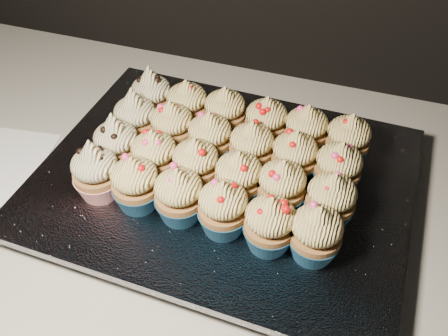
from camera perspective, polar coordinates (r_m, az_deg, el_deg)
name	(u,v)px	position (r m, az deg, el deg)	size (l,w,h in m)	color
worktop	(355,223)	(0.73, 14.77, -6.13)	(2.44, 0.64, 0.04)	beige
baking_tray	(224,188)	(0.71, 0.00, -2.25)	(0.47, 0.36, 0.02)	black
foil_lining	(224,179)	(0.70, 0.00, -1.29)	(0.51, 0.40, 0.01)	silver
cupcake_0	(96,172)	(0.67, -14.42, -0.39)	(0.06, 0.06, 0.10)	red
cupcake_1	(136,184)	(0.64, -10.07, -1.77)	(0.06, 0.06, 0.08)	navy
cupcake_2	(179,195)	(0.62, -5.16, -3.12)	(0.06, 0.06, 0.08)	navy
cupcake_3	(223,208)	(0.60, -0.11, -4.59)	(0.06, 0.06, 0.08)	navy
cupcake_4	(270,224)	(0.59, 5.26, -6.41)	(0.06, 0.06, 0.08)	navy
cupcake_5	(316,234)	(0.59, 10.44, -7.39)	(0.06, 0.06, 0.08)	navy
cupcake_6	(117,144)	(0.70, -12.14, 2.67)	(0.06, 0.06, 0.10)	red
cupcake_7	(155,156)	(0.67, -7.93, 1.32)	(0.06, 0.06, 0.08)	navy
cupcake_8	(196,165)	(0.66, -3.24, 0.36)	(0.06, 0.06, 0.08)	navy
cupcake_9	(238,178)	(0.64, 1.65, -1.16)	(0.06, 0.06, 0.08)	navy
cupcake_10	(281,187)	(0.63, 6.58, -2.15)	(0.06, 0.06, 0.08)	navy
cupcake_11	(331,200)	(0.63, 12.08, -3.63)	(0.06, 0.06, 0.08)	navy
cupcake_12	(136,118)	(0.74, -10.06, 5.59)	(0.06, 0.06, 0.10)	red
cupcake_13	(172,127)	(0.72, -5.94, 4.67)	(0.06, 0.06, 0.08)	navy
cupcake_14	(210,138)	(0.70, -1.62, 3.44)	(0.06, 0.06, 0.08)	navy
cupcake_15	(251,148)	(0.68, 3.15, 2.33)	(0.06, 0.06, 0.08)	navy
cupcake_16	(294,157)	(0.67, 8.02, 1.27)	(0.06, 0.06, 0.08)	navy
cupcake_17	(338,169)	(0.67, 12.88, -0.06)	(0.06, 0.06, 0.08)	navy
cupcake_18	(152,96)	(0.78, -8.25, 8.12)	(0.06, 0.06, 0.10)	red
cupcake_19	(187,106)	(0.76, -4.23, 7.13)	(0.06, 0.06, 0.08)	navy
cupcake_20	(225,113)	(0.74, 0.11, 6.34)	(0.06, 0.06, 0.08)	navy
cupcake_21	(266,123)	(0.72, 4.83, 5.19)	(0.06, 0.06, 0.08)	navy
cupcake_22	(306,131)	(0.72, 9.32, 4.19)	(0.06, 0.06, 0.08)	navy
cupcake_23	(348,140)	(0.71, 13.96, 3.10)	(0.06, 0.06, 0.08)	navy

